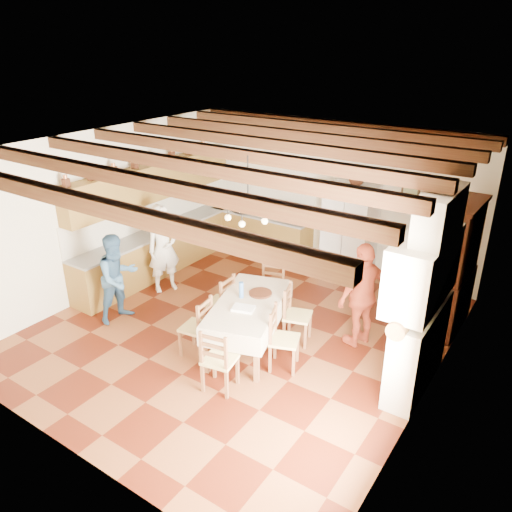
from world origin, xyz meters
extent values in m
cube|color=#4B1609|center=(0.00, 0.00, -0.01)|extent=(6.00, 6.50, 0.02)
cube|color=beige|center=(0.00, 0.00, 3.01)|extent=(6.00, 6.50, 0.02)
cube|color=#F0EAC8|center=(0.00, 3.26, 1.50)|extent=(6.00, 0.02, 3.00)
cube|color=#F0EAC8|center=(0.00, -3.26, 1.50)|extent=(6.00, 0.02, 3.00)
cube|color=#F0EAC8|center=(-3.01, 0.00, 1.50)|extent=(0.02, 6.50, 3.00)
cube|color=#F0EAC8|center=(3.01, 0.00, 1.50)|extent=(0.02, 6.50, 3.00)
cube|color=olive|center=(-2.70, 1.05, 0.43)|extent=(0.60, 4.30, 0.86)
cube|color=olive|center=(-1.55, 2.95, 0.43)|extent=(2.30, 0.60, 0.86)
cube|color=gray|center=(-2.70, 1.05, 0.88)|extent=(0.62, 4.30, 0.04)
cube|color=gray|center=(-1.55, 2.95, 0.88)|extent=(2.34, 0.62, 0.04)
cube|color=white|center=(-2.98, 1.05, 1.20)|extent=(0.03, 4.30, 0.60)
cube|color=white|center=(-1.55, 3.23, 1.20)|extent=(2.30, 0.03, 0.60)
cube|color=olive|center=(-2.83, 1.05, 1.85)|extent=(0.35, 4.20, 0.70)
cube|color=black|center=(1.55, 3.23, 1.85)|extent=(0.34, 0.03, 0.42)
cube|color=white|center=(0.55, 2.97, 0.94)|extent=(0.95, 0.79, 1.88)
cube|color=beige|center=(0.38, -0.31, 0.76)|extent=(1.41, 1.99, 0.05)
cube|color=brown|center=(0.26, -1.19, 0.37)|extent=(0.09, 0.09, 0.74)
cube|color=brown|center=(0.97, -0.97, 0.37)|extent=(0.09, 0.09, 0.74)
cube|color=brown|center=(-0.21, 0.34, 0.37)|extent=(0.09, 0.09, 0.74)
cube|color=brown|center=(0.50, 0.56, 0.37)|extent=(0.09, 0.09, 0.74)
torus|color=black|center=(0.38, -0.31, 2.25)|extent=(0.47, 0.47, 0.03)
imported|color=silver|center=(-2.04, 0.40, 0.84)|extent=(0.62, 0.73, 1.69)
imported|color=#396086|center=(-1.91, -0.82, 0.77)|extent=(0.68, 0.82, 1.53)
imported|color=#B34124|center=(1.76, 0.76, 0.84)|extent=(0.74, 1.07, 1.69)
imported|color=silver|center=(-0.78, 2.95, 1.05)|extent=(0.57, 0.41, 0.30)
imported|color=#341C0D|center=(0.59, 2.97, 2.03)|extent=(0.36, 0.36, 0.31)
camera|label=1|loc=(4.16, -5.71, 4.43)|focal=35.00mm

